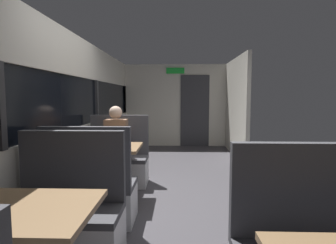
{
  "coord_description": "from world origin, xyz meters",
  "views": [
    {
      "loc": [
        0.06,
        -3.67,
        1.41
      ],
      "look_at": [
        -0.12,
        1.48,
        0.93
      ],
      "focal_mm": 29.67,
      "sensor_mm": 36.0,
      "label": 1
    }
  ],
  "objects_px": {
    "bench_near_window_facing_entry": "(67,221)",
    "bench_mid_window_facing_end": "(91,194)",
    "dining_table_near_window": "(20,224)",
    "bench_mid_window_facing_entry": "(118,164)",
    "dining_table_mid_window": "(107,153)",
    "seated_passenger": "(117,152)"
  },
  "relations": [
    {
      "from": "bench_mid_window_facing_entry",
      "to": "dining_table_near_window",
      "type": "bearing_deg",
      "value": -90.0
    },
    {
      "from": "bench_mid_window_facing_entry",
      "to": "dining_table_mid_window",
      "type": "bearing_deg",
      "value": -90.0
    },
    {
      "from": "bench_near_window_facing_entry",
      "to": "bench_mid_window_facing_end",
      "type": "height_order",
      "value": "same"
    },
    {
      "from": "dining_table_near_window",
      "to": "dining_table_mid_window",
      "type": "distance_m",
      "value": 2.07
    },
    {
      "from": "bench_mid_window_facing_end",
      "to": "bench_mid_window_facing_entry",
      "type": "bearing_deg",
      "value": 90.0
    },
    {
      "from": "dining_table_near_window",
      "to": "bench_mid_window_facing_entry",
      "type": "bearing_deg",
      "value": 90.0
    },
    {
      "from": "seated_passenger",
      "to": "bench_mid_window_facing_entry",
      "type": "bearing_deg",
      "value": 90.0
    },
    {
      "from": "dining_table_mid_window",
      "to": "bench_mid_window_facing_end",
      "type": "xyz_separation_m",
      "value": [
        0.0,
        -0.7,
        -0.31
      ]
    },
    {
      "from": "bench_mid_window_facing_end",
      "to": "seated_passenger",
      "type": "xyz_separation_m",
      "value": [
        0.0,
        1.33,
        0.21
      ]
    },
    {
      "from": "bench_mid_window_facing_entry",
      "to": "seated_passenger",
      "type": "relative_size",
      "value": 0.87
    },
    {
      "from": "bench_near_window_facing_entry",
      "to": "bench_mid_window_facing_entry",
      "type": "relative_size",
      "value": 1.0
    },
    {
      "from": "bench_near_window_facing_entry",
      "to": "dining_table_mid_window",
      "type": "xyz_separation_m",
      "value": [
        0.0,
        1.37,
        0.31
      ]
    },
    {
      "from": "dining_table_near_window",
      "to": "bench_near_window_facing_entry",
      "type": "bearing_deg",
      "value": 90.0
    },
    {
      "from": "dining_table_near_window",
      "to": "bench_mid_window_facing_entry",
      "type": "xyz_separation_m",
      "value": [
        0.0,
        2.77,
        -0.31
      ]
    },
    {
      "from": "dining_table_mid_window",
      "to": "bench_mid_window_facing_entry",
      "type": "xyz_separation_m",
      "value": [
        0.0,
        0.7,
        -0.31
      ]
    },
    {
      "from": "dining_table_mid_window",
      "to": "seated_passenger",
      "type": "relative_size",
      "value": 0.71
    },
    {
      "from": "bench_near_window_facing_entry",
      "to": "bench_mid_window_facing_end",
      "type": "relative_size",
      "value": 1.0
    },
    {
      "from": "bench_near_window_facing_entry",
      "to": "bench_mid_window_facing_end",
      "type": "distance_m",
      "value": 0.67
    },
    {
      "from": "dining_table_mid_window",
      "to": "bench_mid_window_facing_end",
      "type": "relative_size",
      "value": 0.82
    },
    {
      "from": "dining_table_near_window",
      "to": "seated_passenger",
      "type": "distance_m",
      "value": 2.7
    },
    {
      "from": "dining_table_near_window",
      "to": "bench_mid_window_facing_end",
      "type": "bearing_deg",
      "value": 90.0
    },
    {
      "from": "bench_near_window_facing_entry",
      "to": "dining_table_near_window",
      "type": "bearing_deg",
      "value": -90.0
    }
  ]
}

